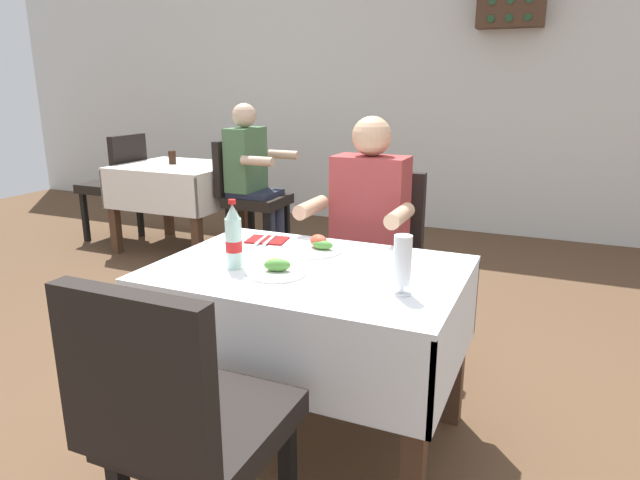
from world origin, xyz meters
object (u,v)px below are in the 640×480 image
object	(u,v)px
chair_far_diner_seat	(374,256)
background_patron	(252,173)
beer_glass_left	(402,264)
napkin_cutlery_set	(267,240)
background_chair_right	(248,192)
background_dining_table	(179,186)
plate_near_camera	(276,269)
chair_near_camera_side	(183,421)
background_chair_left	(117,181)
wall_bottle_rack	(512,2)
cola_bottle_primary	(234,238)
seated_diner_far	(366,231)
plate_far_diner	(317,247)
main_dining_table	(310,309)
background_table_tumbler	(172,157)

from	to	relation	value
chair_far_diner_seat	background_patron	distance (m)	1.92
beer_glass_left	napkin_cutlery_set	bearing A→B (deg)	151.33
chair_far_diner_seat	background_chair_right	xyz separation A→B (m)	(-1.50, 1.26, 0.00)
napkin_cutlery_set	background_dining_table	distance (m)	2.59
chair_far_diner_seat	plate_near_camera	xyz separation A→B (m)	(-0.08, -0.92, 0.20)
chair_near_camera_side	background_chair_left	size ratio (longest dim) A/B	1.00
background_dining_table	wall_bottle_rack	xyz separation A→B (m)	(2.46, 1.51, 1.53)
chair_far_diner_seat	napkin_cutlery_set	xyz separation A→B (m)	(-0.32, -0.54, 0.19)
cola_bottle_primary	wall_bottle_rack	distance (m)	3.92
seated_diner_far	beer_glass_left	size ratio (longest dim) A/B	6.27
napkin_cutlery_set	background_patron	size ratio (longest dim) A/B	0.16
plate_far_diner	beer_glass_left	distance (m)	0.57
cola_bottle_primary	background_dining_table	world-z (taller)	cola_bottle_primary
background_chair_left	main_dining_table	bearing A→B (deg)	-35.52
plate_far_diner	background_chair_right	xyz separation A→B (m)	(-1.44, 1.85, -0.20)
seated_diner_far	background_patron	xyz separation A→B (m)	(-1.44, 1.36, 0.00)
plate_near_camera	background_patron	world-z (taller)	background_patron
cola_bottle_primary	plate_near_camera	bearing A→B (deg)	0.29
wall_bottle_rack	main_dining_table	bearing A→B (deg)	-94.47
seated_diner_far	plate_near_camera	world-z (taller)	seated_diner_far
main_dining_table	seated_diner_far	xyz separation A→B (m)	(-0.01, 0.69, 0.15)
seated_diner_far	background_chair_left	xyz separation A→B (m)	(-2.86, 1.36, -0.16)
main_dining_table	background_chair_right	bearing A→B (deg)	126.14
plate_near_camera	background_chair_left	xyz separation A→B (m)	(-2.80, 2.17, -0.20)
chair_far_diner_seat	background_table_tumbler	bearing A→B (deg)	150.24
plate_near_camera	background_dining_table	size ratio (longest dim) A/B	0.23
chair_far_diner_seat	background_patron	xyz separation A→B (m)	(-1.45, 1.26, 0.16)
chair_far_diner_seat	plate_far_diner	xyz separation A→B (m)	(-0.06, -0.60, 0.20)
chair_near_camera_side	cola_bottle_primary	xyz separation A→B (m)	(-0.25, 0.67, 0.30)
plate_near_camera	napkin_cutlery_set	xyz separation A→B (m)	(-0.25, 0.38, -0.01)
plate_near_camera	background_table_tumbler	xyz separation A→B (m)	(-2.19, 2.21, 0.04)
background_dining_table	chair_far_diner_seat	bearing A→B (deg)	-29.86
background_dining_table	wall_bottle_rack	distance (m)	3.27
cola_bottle_primary	napkin_cutlery_set	bearing A→B (deg)	100.44
plate_far_diner	background_dining_table	xyz separation A→B (m)	(-2.13, 1.85, -0.20)
chair_far_diner_seat	chair_near_camera_side	size ratio (longest dim) A/B	1.00
background_table_tumbler	main_dining_table	bearing A→B (deg)	-42.70
chair_near_camera_side	plate_near_camera	size ratio (longest dim) A/B	4.39
background_patron	main_dining_table	bearing A→B (deg)	-54.76
chair_near_camera_side	background_chair_left	xyz separation A→B (m)	(-2.87, 2.85, 0.00)
background_chair_left	background_chair_right	xyz separation A→B (m)	(1.38, 0.00, 0.00)
main_dining_table	plate_far_diner	bearing A→B (deg)	106.31
napkin_cutlery_set	background_patron	distance (m)	2.12
plate_far_diner	napkin_cutlery_set	xyz separation A→B (m)	(-0.26, 0.06, -0.01)
beer_glass_left	background_chair_left	xyz separation A→B (m)	(-3.27, 2.19, -0.29)
chair_near_camera_side	beer_glass_left	xyz separation A→B (m)	(0.40, 0.66, 0.29)
seated_diner_far	background_table_tumbler	distance (m)	2.66
chair_near_camera_side	wall_bottle_rack	distance (m)	4.62
plate_near_camera	background_chair_left	distance (m)	3.55
napkin_cutlery_set	main_dining_table	bearing A→B (deg)	-38.36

